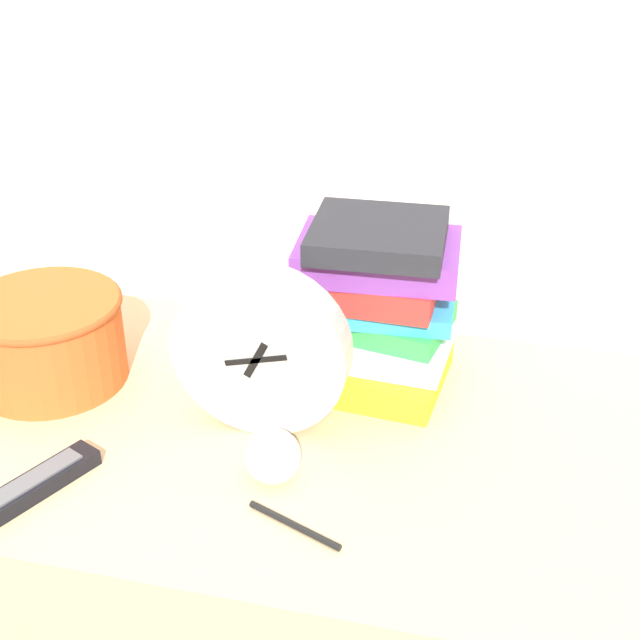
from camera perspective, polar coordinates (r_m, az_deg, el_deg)
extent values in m
cube|color=silver|center=(1.34, -0.40, 19.80)|extent=(6.00, 0.04, 2.40)
cube|color=tan|center=(1.44, -3.97, -18.28)|extent=(1.39, 0.60, 0.72)
cylinder|color=#B7B2A8|center=(1.13, -3.78, -1.95)|extent=(0.23, 0.05, 0.23)
cylinder|color=white|center=(1.12, -3.99, -2.31)|extent=(0.20, 0.01, 0.20)
cube|color=black|center=(1.11, -4.11, -2.54)|extent=(0.03, 0.01, 0.05)
cube|color=black|center=(1.11, -4.11, -2.54)|extent=(0.08, 0.01, 0.03)
cylinder|color=black|center=(1.11, -4.11, -2.54)|extent=(0.01, 0.01, 0.01)
cube|color=yellow|center=(1.27, 3.18, -3.10)|extent=(0.22, 0.19, 0.04)
cube|color=white|center=(1.27, 3.51, -1.19)|extent=(0.22, 0.17, 0.04)
cube|color=green|center=(1.26, 3.15, 0.29)|extent=(0.24, 0.17, 0.03)
cube|color=#2D9ED1|center=(1.24, 4.19, 1.22)|extent=(0.20, 0.15, 0.02)
cube|color=red|center=(1.22, 3.35, 2.50)|extent=(0.18, 0.15, 0.04)
cube|color=#7A3899|center=(1.20, 3.74, 4.13)|extent=(0.22, 0.16, 0.04)
cube|color=#232328|center=(1.17, 3.76, 5.44)|extent=(0.18, 0.17, 0.03)
cylinder|color=#E05623|center=(1.31, -17.05, -1.25)|extent=(0.21, 0.21, 0.13)
torus|color=#B3451C|center=(1.28, -17.42, 0.96)|extent=(0.22, 0.22, 0.01)
cube|color=black|center=(1.13, -17.94, -10.16)|extent=(0.11, 0.18, 0.02)
cube|color=#59595E|center=(1.12, -18.03, -9.70)|extent=(0.08, 0.13, 0.00)
sphere|color=white|center=(1.08, -3.04, -8.69)|extent=(0.07, 0.07, 0.07)
cylinder|color=black|center=(1.04, -1.66, -13.00)|extent=(0.12, 0.05, 0.01)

